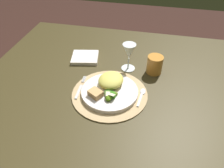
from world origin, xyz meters
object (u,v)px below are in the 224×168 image
at_px(dinner_plate, 110,92).
at_px(spoon, 142,94).
at_px(napkin, 85,57).
at_px(dining_table, 122,100).
at_px(wine_glass, 129,52).
at_px(amber_tumbler, 155,65).
at_px(fork, 80,88).

relative_size(dinner_plate, spoon, 2.09).
bearing_deg(dinner_plate, napkin, 127.81).
distance_m(dining_table, wine_glass, 0.25).
xyz_separation_m(dinner_plate, wine_glass, (0.05, 0.21, 0.08)).
bearing_deg(amber_tumbler, fork, -147.23).
height_order(wine_glass, amber_tumbler, wine_glass).
xyz_separation_m(napkin, amber_tumbler, (0.38, -0.04, 0.04)).
bearing_deg(fork, amber_tumbler, 32.77).
bearing_deg(spoon, amber_tumbler, 78.02).
relative_size(napkin, amber_tumbler, 1.54).
xyz_separation_m(dining_table, wine_glass, (0.01, 0.11, 0.23)).
xyz_separation_m(fork, wine_glass, (0.19, 0.21, 0.09)).
xyz_separation_m(fork, spoon, (0.29, 0.02, -0.00)).
xyz_separation_m(dining_table, dinner_plate, (-0.04, -0.10, 0.15)).
xyz_separation_m(spoon, amber_tumbler, (0.04, 0.19, 0.04)).
bearing_deg(dinner_plate, wine_glass, 76.65).
height_order(spoon, wine_glass, wine_glass).
relative_size(dinner_plate, wine_glass, 1.77).
xyz_separation_m(dining_table, amber_tumbler, (0.14, 0.11, 0.18)).
bearing_deg(wine_glass, amber_tumbler, -0.70).
relative_size(fork, spoon, 1.32).
distance_m(spoon, napkin, 0.41).
bearing_deg(wine_glass, dining_table, -95.27).
xyz_separation_m(napkin, wine_glass, (0.25, -0.04, 0.09)).
relative_size(spoon, napkin, 0.86).
distance_m(dining_table, fork, 0.25).
height_order(napkin, wine_glass, wine_glass).
distance_m(spoon, wine_glass, 0.23).
height_order(spoon, amber_tumbler, amber_tumbler).
relative_size(spoon, wine_glass, 0.85).
distance_m(spoon, amber_tumbler, 0.20).
relative_size(dining_table, amber_tumbler, 15.26).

